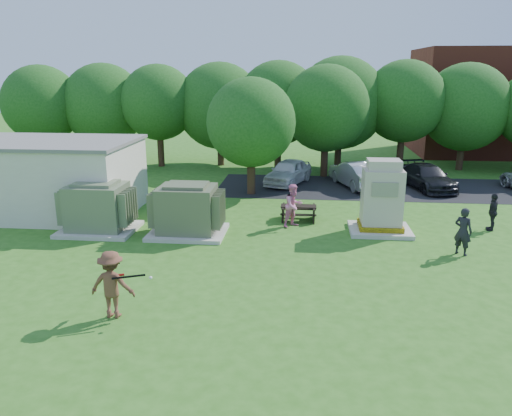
# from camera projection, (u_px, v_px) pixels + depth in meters

# --- Properties ---
(ground) EXTENTS (120.00, 120.00, 0.00)m
(ground) POSITION_uv_depth(u_px,v_px,m) (243.00, 282.00, 15.52)
(ground) COLOR #2D6619
(ground) RESTS_ON ground
(service_building) EXTENTS (10.00, 5.00, 3.20)m
(service_building) POSITION_uv_depth(u_px,v_px,m) (24.00, 178.00, 22.85)
(service_building) COLOR beige
(service_building) RESTS_ON ground
(service_building_roof) EXTENTS (10.20, 5.20, 0.15)m
(service_building_roof) POSITION_uv_depth(u_px,v_px,m) (19.00, 142.00, 22.40)
(service_building_roof) COLOR slate
(service_building_roof) RESTS_ON service_building
(parking_strip) EXTENTS (20.00, 6.00, 0.01)m
(parking_strip) POSITION_uv_depth(u_px,v_px,m) (398.00, 188.00, 27.80)
(parking_strip) COLOR #232326
(parking_strip) RESTS_ON ground
(transformer_left) EXTENTS (3.00, 2.40, 2.07)m
(transformer_left) POSITION_uv_depth(u_px,v_px,m) (98.00, 208.00, 20.19)
(transformer_left) COLOR beige
(transformer_left) RESTS_ON ground
(transformer_right) EXTENTS (3.00, 2.40, 2.07)m
(transformer_right) POSITION_uv_depth(u_px,v_px,m) (187.00, 211.00, 19.84)
(transformer_right) COLOR beige
(transformer_right) RESTS_ON ground
(generator_cabinet) EXTENTS (2.45, 2.00, 2.98)m
(generator_cabinet) POSITION_uv_depth(u_px,v_px,m) (382.00, 201.00, 20.01)
(generator_cabinet) COLOR beige
(generator_cabinet) RESTS_ON ground
(picnic_table) EXTENTS (1.55, 1.16, 0.66)m
(picnic_table) POSITION_uv_depth(u_px,v_px,m) (298.00, 211.00, 21.85)
(picnic_table) COLOR black
(picnic_table) RESTS_ON ground
(batter) EXTENTS (1.21, 0.73, 1.85)m
(batter) POSITION_uv_depth(u_px,v_px,m) (112.00, 284.00, 13.14)
(batter) COLOR brown
(batter) RESTS_ON ground
(person_by_generator) EXTENTS (0.75, 0.72, 1.74)m
(person_by_generator) POSITION_uv_depth(u_px,v_px,m) (463.00, 231.00, 17.63)
(person_by_generator) COLOR black
(person_by_generator) RESTS_ON ground
(person_at_picnic) EXTENTS (1.12, 1.11, 1.83)m
(person_at_picnic) POSITION_uv_depth(u_px,v_px,m) (294.00, 206.00, 20.81)
(person_at_picnic) COLOR pink
(person_at_picnic) RESTS_ON ground
(person_walking_right) EXTENTS (0.56, 0.98, 1.56)m
(person_walking_right) POSITION_uv_depth(u_px,v_px,m) (493.00, 212.00, 20.38)
(person_walking_right) COLOR #232227
(person_walking_right) RESTS_ON ground
(car_white) EXTENTS (3.00, 4.51, 1.43)m
(car_white) POSITION_uv_depth(u_px,v_px,m) (288.00, 172.00, 28.76)
(car_white) COLOR silver
(car_white) RESTS_ON ground
(car_silver_a) EXTENTS (2.94, 4.75, 1.48)m
(car_silver_a) POSITION_uv_depth(u_px,v_px,m) (356.00, 174.00, 28.05)
(car_silver_a) COLOR #AAAAAF
(car_silver_a) RESTS_ON ground
(car_dark) EXTENTS (2.91, 4.86, 1.32)m
(car_dark) POSITION_uv_depth(u_px,v_px,m) (427.00, 177.00, 27.61)
(car_dark) COLOR black
(car_dark) RESTS_ON ground
(batting_equipment) EXTENTS (1.01, 0.38, 0.12)m
(batting_equipment) POSITION_uv_depth(u_px,v_px,m) (131.00, 277.00, 12.94)
(batting_equipment) COLOR black
(batting_equipment) RESTS_ON ground
(tree_row) EXTENTS (41.30, 13.30, 7.30)m
(tree_row) POSITION_uv_depth(u_px,v_px,m) (305.00, 106.00, 31.99)
(tree_row) COLOR #47301E
(tree_row) RESTS_ON ground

